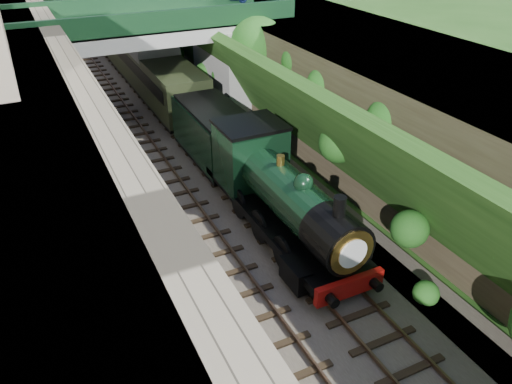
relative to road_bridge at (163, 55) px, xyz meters
name	(u,v)px	position (x,y,z in m)	size (l,w,h in m)	color
trackbed	(174,141)	(-0.94, -4.00, -3.98)	(10.00, 90.00, 0.20)	#473F38
retaining_wall	(66,100)	(-6.44, -4.00, -0.58)	(1.00, 90.00, 7.00)	#756B56
street_plateau_right	(314,70)	(8.56, -4.00, -0.95)	(8.00, 90.00, 6.25)	#262628
embankment_slope	(249,86)	(4.01, -3.97, -1.38)	(4.64, 90.00, 6.43)	#1E4714
track_left	(140,145)	(-2.94, -4.00, -3.83)	(2.50, 90.00, 0.20)	black
track_right	(193,135)	(0.26, -4.00, -3.83)	(2.50, 90.00, 0.20)	black
road_bridge	(163,55)	(0.00, 0.00, 0.00)	(16.00, 6.40, 7.25)	gray
tree	(258,49)	(4.97, -3.29, 0.57)	(3.60, 3.80, 6.60)	black
locomotive	(281,197)	(0.26, -15.11, -2.18)	(3.10, 10.22, 3.83)	black
tender	(215,137)	(0.26, -7.75, -2.46)	(2.70, 6.00, 3.05)	black
coach_front	(150,67)	(0.26, 4.85, -2.03)	(2.90, 18.00, 3.70)	black
coach_middle	(100,19)	(0.26, 23.65, -2.03)	(2.90, 18.00, 3.70)	black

